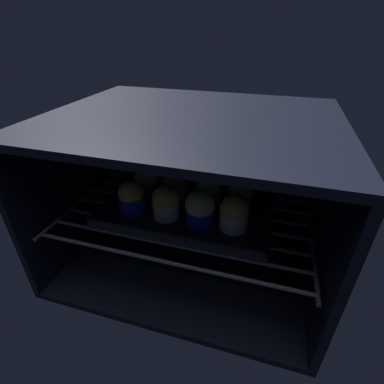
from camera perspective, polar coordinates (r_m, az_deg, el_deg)
name	(u,v)px	position (r cm, az deg, el deg)	size (l,w,h in cm)	color
oven_cavity	(197,186)	(70.01, 0.91, 1.26)	(59.00, 47.00, 37.00)	black
oven_rack	(192,206)	(68.32, -0.09, -2.90)	(54.80, 42.00, 0.80)	#444756
baking_tray	(192,202)	(68.02, 0.00, -1.99)	(37.52, 29.86, 2.20)	black
muffin_row0_col0	(132,197)	(63.60, -11.99, -1.07)	(5.74, 5.74, 7.37)	#1928B7
muffin_row0_col1	(166,202)	(60.64, -5.21, -2.04)	(5.85, 5.85, 7.41)	silver
muffin_row0_col2	(200,208)	(58.57, 1.58, -3.17)	(6.16, 6.16, 7.66)	#1928B7
muffin_row0_col3	(234,213)	(57.62, 8.46, -4.11)	(5.92, 5.92, 7.64)	silver
muffin_row1_col0	(147,181)	(69.75, -9.05, 2.22)	(5.74, 5.74, 7.70)	#7A238C
muffin_row1_col1	(176,184)	(67.20, -3.31, 1.55)	(5.87, 5.87, 7.79)	silver
muffin_row1_col2	(209,189)	(64.82, 3.42, 0.68)	(5.93, 5.93, 8.29)	silver
muffin_row1_col3	(240,195)	(63.88, 9.54, -0.52)	(5.74, 5.74, 7.38)	#1928B7
muffin_row2_col0	(160,166)	(75.62, -6.45, 5.13)	(5.90, 5.90, 7.92)	silver
muffin_row2_col1	(187,172)	(73.11, -1.07, 4.00)	(5.93, 5.93, 7.18)	red
muffin_row2_col2	(216,175)	(71.40, 4.81, 3.50)	(6.23, 6.23, 7.86)	red
muffin_row2_col3	(246,179)	(70.86, 10.67, 2.62)	(6.15, 6.15, 7.65)	#1928B7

